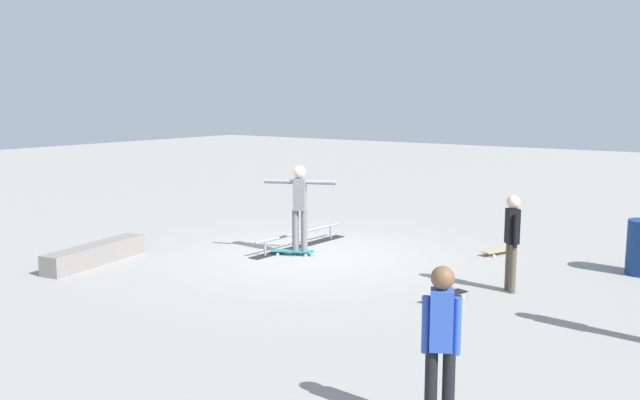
# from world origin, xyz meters

# --- Properties ---
(ground_plane) EXTENTS (60.00, 60.00, 0.00)m
(ground_plane) POSITION_xyz_m (0.00, 0.00, 0.00)
(ground_plane) COLOR gray
(grind_rail) EXTENTS (2.73, 0.39, 0.31)m
(grind_rail) POSITION_xyz_m (-0.50, -0.67, 0.13)
(grind_rail) COLOR black
(grind_rail) RESTS_ON ground_plane
(skate_ledge) EXTENTS (2.24, 0.79, 0.36)m
(skate_ledge) POSITION_xyz_m (2.77, -2.84, 0.18)
(skate_ledge) COLOR gray
(skate_ledge) RESTS_ON ground_plane
(skater_main) EXTENTS (0.64, 1.29, 1.71)m
(skater_main) POSITION_xyz_m (0.06, -0.25, 1.00)
(skater_main) COLOR slate
(skater_main) RESTS_ON ground_plane
(skateboard_main) EXTENTS (0.55, 0.80, 0.09)m
(skateboard_main) POSITION_xyz_m (0.15, -0.35, 0.07)
(skateboard_main) COLOR teal
(skateboard_main) RESTS_ON ground_plane
(bystander_black_shirt) EXTENTS (0.30, 0.28, 1.51)m
(bystander_black_shirt) POSITION_xyz_m (0.13, 3.91, 0.85)
(bystander_black_shirt) COLOR brown
(bystander_black_shirt) RESTS_ON ground_plane
(bystander_blue_shirt) EXTENTS (0.25, 0.34, 1.54)m
(bystander_blue_shirt) POSITION_xyz_m (4.87, 4.97, 0.87)
(bystander_blue_shirt) COLOR black
(bystander_blue_shirt) RESTS_ON ground_plane
(loose_skateboard_black) EXTENTS (0.82, 0.42, 0.09)m
(loose_skateboard_black) POSITION_xyz_m (1.13, 3.28, 0.07)
(loose_skateboard_black) COLOR black
(loose_skateboard_black) RESTS_ON ground_plane
(loose_skateboard_natural) EXTENTS (0.82, 0.49, 0.09)m
(loose_skateboard_natural) POSITION_xyz_m (-2.20, 2.87, 0.07)
(loose_skateboard_natural) COLOR tan
(loose_skateboard_natural) RESTS_ON ground_plane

